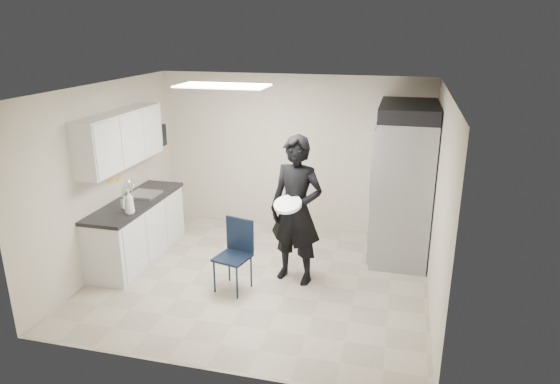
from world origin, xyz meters
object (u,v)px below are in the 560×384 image
(lower_counter, at_px, (138,231))
(man_tuxedo, at_px, (296,211))
(commercial_fridge, at_px, (403,189))
(folding_chair, at_px, (232,258))

(lower_counter, distance_m, man_tuxedo, 2.50)
(commercial_fridge, relative_size, folding_chair, 2.28)
(folding_chair, bearing_deg, man_tuxedo, 47.18)
(lower_counter, relative_size, commercial_fridge, 0.90)
(folding_chair, xyz_separation_m, man_tuxedo, (0.74, 0.49, 0.54))
(man_tuxedo, bearing_deg, folding_chair, -132.87)
(folding_chair, relative_size, man_tuxedo, 0.46)
(lower_counter, xyz_separation_m, folding_chair, (1.69, -0.58, 0.03))
(folding_chair, distance_m, man_tuxedo, 1.04)
(commercial_fridge, height_order, folding_chair, commercial_fridge)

